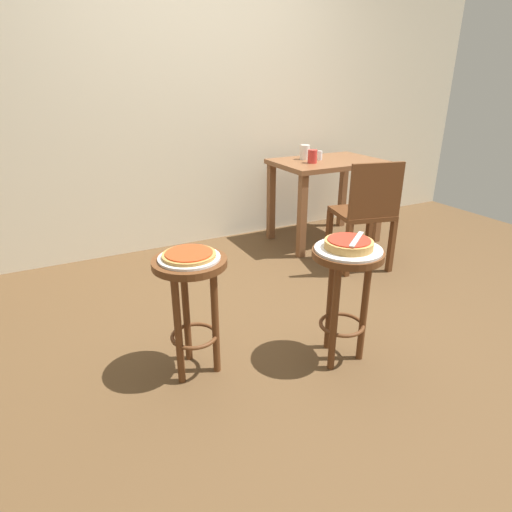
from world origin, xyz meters
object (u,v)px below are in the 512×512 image
pizza_middle (189,255)px  condiment_shaker (320,155)px  dining_table (326,175)px  pizza_server_knife (357,239)px  stool_middle (191,291)px  cup_far_edge (305,152)px  serving_plate_foreground (348,249)px  serving_plate_middle (189,258)px  stool_foreground (345,282)px  cup_near_edge (312,156)px  wooden_chair (366,211)px  pizza_foreground (349,244)px

pizza_middle → condiment_shaker: bearing=38.7°
dining_table → pizza_server_knife: 1.85m
stool_middle → cup_far_edge: bearing=42.3°
condiment_shaker → pizza_server_knife: (-0.91, -1.61, -0.09)m
serving_plate_foreground → condiment_shaker: 1.85m
stool_middle → pizza_server_knife: bearing=-20.1°
serving_plate_middle → dining_table: bearing=37.1°
stool_foreground → cup_near_edge: cup_near_edge is taller
pizza_middle → dining_table: dining_table is taller
condiment_shaker → pizza_server_knife: condiment_shaker is taller
dining_table → cup_far_edge: size_ratio=7.41×
stool_middle → condiment_shaker: condiment_shaker is taller
pizza_server_knife → stool_middle: bearing=121.7°
cup_near_edge → cup_far_edge: (0.04, 0.18, 0.01)m
wooden_chair → stool_middle: bearing=-158.7°
serving_plate_foreground → pizza_middle: (-0.72, 0.25, 0.02)m
cup_far_edge → condiment_shaker: (0.10, -0.09, -0.02)m
stool_middle → pizza_server_knife: pizza_server_knife is taller
pizza_middle → condiment_shaker: (1.66, 1.33, 0.13)m
cup_near_edge → condiment_shaker: 0.17m
condiment_shaker → stool_middle: bearing=-141.3°
dining_table → pizza_server_knife: size_ratio=4.17×
stool_foreground → pizza_middle: bearing=160.6°
serving_plate_middle → stool_middle: bearing=-166.0°
condiment_shaker → pizza_server_knife: size_ratio=0.35×
pizza_foreground → pizza_middle: size_ratio=0.94×
stool_foreground → pizza_server_knife: size_ratio=2.83×
serving_plate_middle → pizza_server_knife: pizza_server_knife is taller
pizza_foreground → pizza_middle: bearing=160.6°
pizza_foreground → condiment_shaker: condiment_shaker is taller
dining_table → cup_near_edge: (-0.20, -0.06, 0.19)m
serving_plate_foreground → dining_table: (1.00, 1.55, -0.02)m
pizza_foreground → wooden_chair: (0.89, 0.88, -0.19)m
cup_near_edge → dining_table: bearing=16.2°
dining_table → wooden_chair: (-0.11, -0.67, -0.14)m
condiment_shaker → pizza_server_knife: bearing=-119.6°
stool_middle → pizza_server_knife: size_ratio=2.83×
serving_plate_middle → dining_table: dining_table is taller
pizza_foreground → serving_plate_middle: (-0.72, 0.25, -0.03)m
pizza_middle → serving_plate_foreground: bearing=-19.4°
serving_plate_foreground → wooden_chair: bearing=44.7°
cup_near_edge → cup_far_edge: 0.18m
dining_table → stool_middle: bearing=-142.9°
stool_foreground → serving_plate_foreground: (0.00, 0.00, 0.17)m
stool_foreground → pizza_server_knife: (0.03, -0.02, 0.23)m
stool_foreground → cup_near_edge: size_ratio=5.68×
stool_foreground → serving_plate_foreground: serving_plate_foreground is taller
pizza_foreground → cup_near_edge: 1.70m
serving_plate_foreground → cup_near_edge: size_ratio=3.00×
serving_plate_foreground → serving_plate_middle: size_ratio=1.14×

